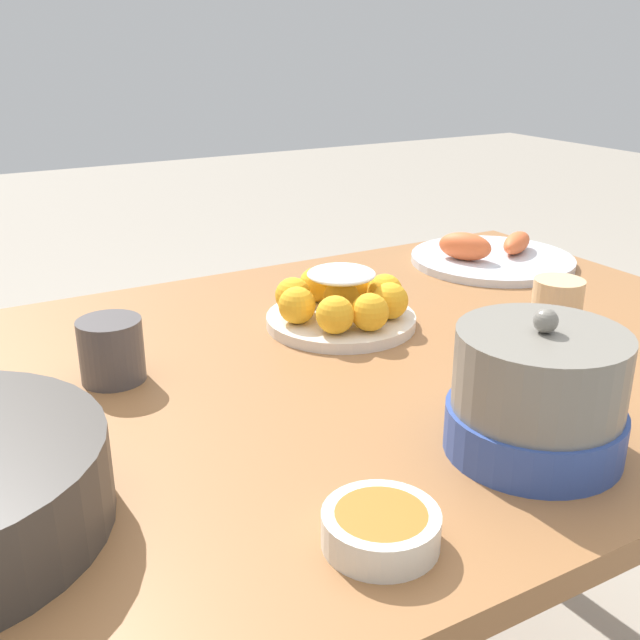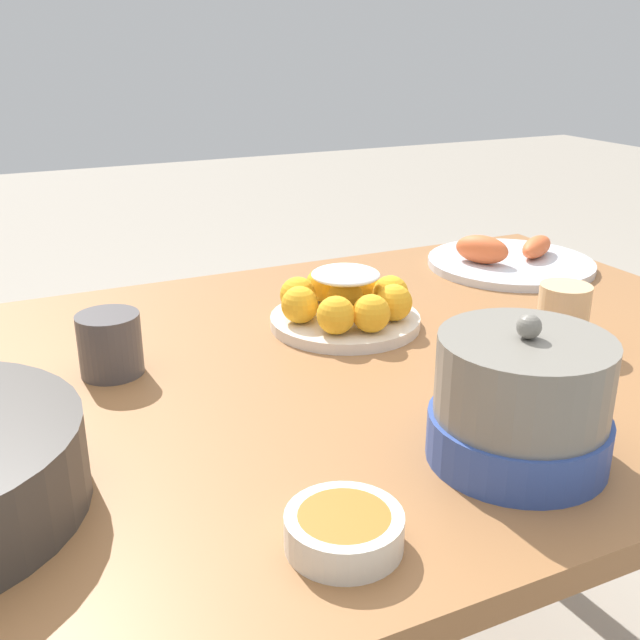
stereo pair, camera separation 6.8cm
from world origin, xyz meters
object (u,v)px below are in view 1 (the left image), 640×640
at_px(cup_near, 111,350).
at_px(warming_pot, 537,394).
at_px(dining_table, 296,436).
at_px(seafood_platter, 490,256).
at_px(cup_far, 556,309).
at_px(sauce_bowl, 381,527).
at_px(cake_plate, 342,304).

distance_m(cup_near, warming_pot, 0.50).
bearing_deg(cup_near, warming_pot, 130.98).
distance_m(dining_table, seafood_platter, 0.60).
height_order(dining_table, cup_far, cup_far).
bearing_deg(seafood_platter, cup_near, 11.66).
distance_m(sauce_bowl, cup_far, 0.53).
xyz_separation_m(cake_plate, cup_far, (-0.23, 0.19, 0.01)).
relative_size(dining_table, warming_pot, 7.93).
height_order(dining_table, warming_pot, warming_pot).
bearing_deg(dining_table, cup_near, -25.19).
height_order(dining_table, cup_near, cup_near).
bearing_deg(sauce_bowl, cake_plate, -117.31).
height_order(sauce_bowl, cup_far, cup_far).
bearing_deg(cake_plate, seafood_platter, -161.54).
relative_size(sauce_bowl, cup_near, 1.27).
relative_size(dining_table, seafood_platter, 4.77).
xyz_separation_m(cake_plate, cup_near, (0.34, 0.02, 0.01)).
relative_size(dining_table, cake_plate, 6.53).
bearing_deg(sauce_bowl, cup_near, -75.74).
height_order(cup_near, cup_far, cup_far).
xyz_separation_m(dining_table, cup_far, (-0.37, 0.07, 0.13)).
relative_size(cake_plate, cup_far, 2.54).
distance_m(cake_plate, seafood_platter, 0.42).
bearing_deg(warming_pot, cake_plate, -91.60).
xyz_separation_m(cup_far, warming_pot, (0.24, 0.21, 0.02)).
distance_m(cake_plate, cup_near, 0.34).
height_order(dining_table, seafood_platter, seafood_platter).
height_order(cake_plate, warming_pot, warming_pot).
relative_size(sauce_bowl, cup_far, 1.16).
relative_size(dining_table, cup_far, 16.61).
distance_m(cup_near, cup_far, 0.59).
relative_size(seafood_platter, cup_near, 3.80).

